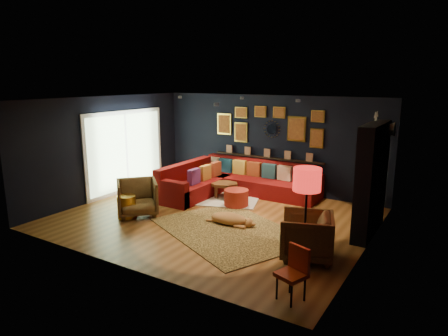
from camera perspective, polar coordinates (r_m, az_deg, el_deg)
The scene contains 20 objects.
floor at distance 8.93m, azimuth -1.48°, elevation -7.14°, with size 6.50×6.50×0.00m, color #925B2A.
room_walls at distance 8.52m, azimuth -1.54°, elevation 2.99°, with size 6.50×6.50×6.50m.
sectional at distance 10.61m, azimuth 1.07°, elevation -2.09°, with size 3.41×2.69×0.86m.
ledge at distance 10.95m, azimuth 6.19°, elevation 1.50°, with size 3.20×0.12×0.04m, color black.
gallery_wall at distance 10.85m, azimuth 6.32°, elevation 6.15°, with size 3.15×0.04×1.02m.
sunburst_mirror at distance 10.82m, azimuth 6.86°, elevation 5.54°, with size 0.47×0.16×0.47m.
fireplace at distance 8.31m, azimuth 20.25°, elevation -2.08°, with size 0.31×1.60×2.20m.
deer_head at distance 8.61m, azimuth 21.76°, elevation 5.27°, with size 0.50×0.28×0.45m.
sliding_door at distance 11.09m, azimuth -13.83°, elevation 2.30°, with size 0.06×2.80×2.20m.
ceiling_spots at distance 9.09m, azimuth 1.22°, elevation 9.73°, with size 3.30×2.50×0.06m.
shag_rug at distance 10.33m, azimuth -0.83°, elevation -4.29°, with size 2.06×1.50×0.03m, color beige.
leopard_rug at distance 8.21m, azimuth 0.62°, elevation -8.88°, with size 3.00×2.14×0.02m, color #B08A45.
coffee_table at distance 10.26m, azimuth -0.04°, elevation -2.54°, with size 0.90×0.78×0.38m.
pouf at distance 9.65m, azimuth 1.77°, elevation -4.23°, with size 0.59×0.59×0.38m, color maroon.
armchair_left at distance 9.21m, azimuth -12.29°, elevation -3.91°, with size 0.86×0.81×0.89m, color #B28040.
armchair_right at distance 7.04m, azimuth 11.71°, elevation -9.18°, with size 0.85×0.80×0.88m, color #B28040.
gold_stool at distance 9.11m, azimuth -13.73°, elevation -5.40°, with size 0.41×0.41×0.51m, color gold.
orange_chair at distance 5.78m, azimuth 10.04°, elevation -14.02°, with size 0.46×0.46×0.77m.
floor_lamp at distance 6.51m, azimuth 11.77°, elevation -2.22°, with size 0.45×0.45×1.64m.
dog at distance 8.45m, azimuth 0.73°, elevation -6.92°, with size 1.12×0.55×0.35m, color #A96C40, non-canonical shape.
Camera 1 is at (4.61, -7.03, 3.02)m, focal length 32.00 mm.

